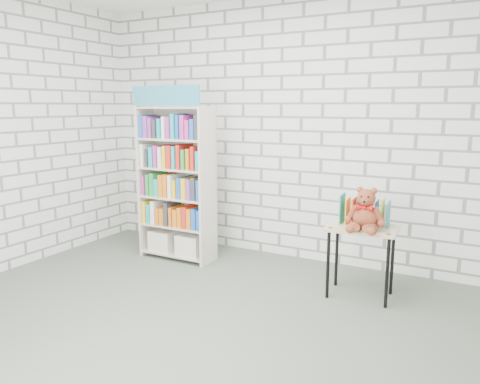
% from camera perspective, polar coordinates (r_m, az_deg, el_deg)
% --- Properties ---
extents(ground, '(4.50, 4.50, 0.00)m').
position_cam_1_polar(ground, '(3.78, -8.03, -15.77)').
color(ground, '#4B5649').
rests_on(ground, ground).
extents(room_shell, '(4.52, 4.02, 2.81)m').
position_cam_1_polar(room_shell, '(3.40, -8.81, 12.34)').
color(room_shell, silver).
rests_on(room_shell, ground).
extents(bookshelf, '(0.83, 0.32, 1.87)m').
position_cam_1_polar(bookshelf, '(5.11, -7.70, 1.22)').
color(bookshelf, beige).
rests_on(bookshelf, ground).
extents(display_table, '(0.61, 0.44, 0.63)m').
position_cam_1_polar(display_table, '(4.22, 14.62, -5.29)').
color(display_table, tan).
rests_on(display_table, ground).
extents(table_books, '(0.42, 0.21, 0.24)m').
position_cam_1_polar(table_books, '(4.26, 14.99, -2.23)').
color(table_books, teal).
rests_on(table_books, display_table).
extents(teddy_bear, '(0.34, 0.31, 0.36)m').
position_cam_1_polar(teddy_bear, '(4.06, 15.01, -2.50)').
color(teddy_bear, brown).
rests_on(teddy_bear, display_table).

